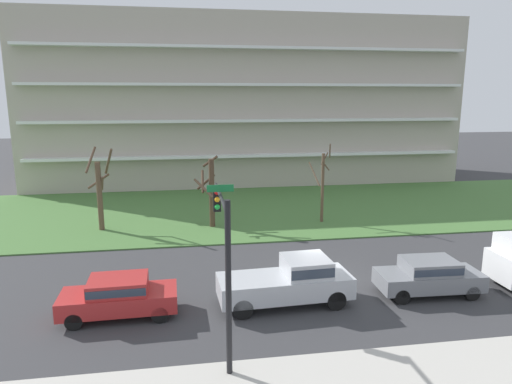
{
  "coord_description": "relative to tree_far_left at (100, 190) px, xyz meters",
  "views": [
    {
      "loc": [
        -6.22,
        -19.12,
        8.4
      ],
      "look_at": [
        -2.2,
        6.0,
        3.06
      ],
      "focal_mm": 32.25,
      "sensor_mm": 36.0,
      "label": 1
    }
  ],
  "objects": [
    {
      "name": "grass_lawn_strip",
      "position": [
        11.44,
        3.8,
        -2.55
      ],
      "size": [
        80.0,
        16.0,
        0.08
      ],
      "primitive_type": "cube",
      "color": "#477238",
      "rests_on": "ground"
    },
    {
      "name": "tree_center",
      "position": [
        14.29,
        -0.48,
        0.05
      ],
      "size": [
        1.44,
        1.37,
        5.38
      ],
      "color": "brown",
      "rests_on": "ground"
    },
    {
      "name": "pickup_silver_near_right",
      "position": [
        9.37,
        -12.19,
        -1.58
      ],
      "size": [
        5.49,
        2.26,
        1.95
      ],
      "rotation": [
        0.0,
        0.0,
        0.05
      ],
      "color": "#B7BABF",
      "rests_on": "ground"
    },
    {
      "name": "tree_left",
      "position": [
        6.88,
        -0.44,
        -0.15
      ],
      "size": [
        1.65,
        2.13,
        4.66
      ],
      "color": "#4C3828",
      "rests_on": "ground"
    },
    {
      "name": "traffic_signal_mast",
      "position": [
        6.4,
        -15.22,
        1.19
      ],
      "size": [
        0.9,
        4.52,
        5.53
      ],
      "color": "black",
      "rests_on": "ground"
    },
    {
      "name": "ground",
      "position": [
        11.44,
        -10.2,
        -2.59
      ],
      "size": [
        160.0,
        160.0,
        0.0
      ],
      "primitive_type": "plane",
      "color": "#38383A"
    },
    {
      "name": "apartment_building",
      "position": [
        11.44,
        17.38,
        5.2
      ],
      "size": [
        40.7,
        12.12,
        15.59
      ],
      "color": "#B2A899",
      "rests_on": "ground"
    },
    {
      "name": "sedan_gray_near_left",
      "position": [
        15.47,
        -12.2,
        -1.72
      ],
      "size": [
        4.47,
        1.98,
        1.57
      ],
      "rotation": [
        0.0,
        0.0,
        -0.04
      ],
      "color": "slate",
      "rests_on": "ground"
    },
    {
      "name": "sedan_red_center_left",
      "position": [
        2.6,
        -12.2,
        -1.72
      ],
      "size": [
        4.44,
        1.9,
        1.57
      ],
      "rotation": [
        0.0,
        0.0,
        0.02
      ],
      "color": "#B22828",
      "rests_on": "ground"
    },
    {
      "name": "tree_far_left",
      "position": [
        0.0,
        0.0,
        0.0
      ],
      "size": [
        1.84,
        1.42,
        5.31
      ],
      "color": "brown",
      "rests_on": "ground"
    }
  ]
}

